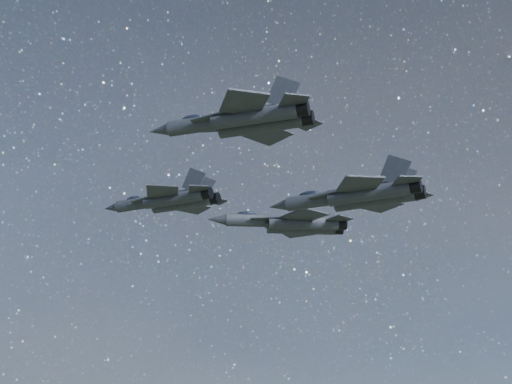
# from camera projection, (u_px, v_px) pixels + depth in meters

# --- Properties ---
(jet_lead) EXTENTS (17.83, 12.28, 4.48)m
(jet_lead) POSITION_uv_depth(u_px,v_px,m) (169.00, 200.00, 76.81)
(jet_lead) COLOR #2C3037
(jet_left) EXTENTS (19.02, 12.78, 4.80)m
(jet_left) POSITION_uv_depth(u_px,v_px,m) (291.00, 223.00, 78.75)
(jet_left) COLOR #2C3037
(jet_right) EXTENTS (16.32, 11.48, 4.12)m
(jet_right) POSITION_uv_depth(u_px,v_px,m) (244.00, 120.00, 53.45)
(jet_right) COLOR #2C3037
(jet_slot) EXTENTS (19.38, 13.27, 4.87)m
(jet_slot) POSITION_uv_depth(u_px,v_px,m) (358.00, 196.00, 67.76)
(jet_slot) COLOR #2C3037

